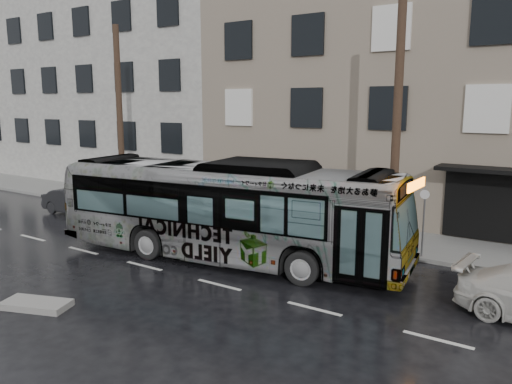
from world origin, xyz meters
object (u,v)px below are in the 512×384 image
(utility_pole_rear, at_px, (120,119))
(dark_sedan, at_px, (77,202))
(utility_pole_front, at_px, (397,125))
(bus, at_px, (227,210))
(sign_post, at_px, (423,223))

(utility_pole_rear, distance_m, dark_sedan, 4.62)
(utility_pole_front, height_order, bus, utility_pole_front)
(utility_pole_rear, relative_size, bus, 0.72)
(utility_pole_rear, relative_size, sign_post, 3.75)
(bus, bearing_deg, utility_pole_front, -59.85)
(utility_pole_rear, height_order, dark_sedan, utility_pole_rear)
(bus, bearing_deg, utility_pole_rear, 61.72)
(utility_pole_front, distance_m, sign_post, 3.48)
(sign_post, distance_m, bus, 6.80)
(bus, bearing_deg, dark_sedan, 74.10)
(utility_pole_front, distance_m, utility_pole_rear, 14.00)
(utility_pole_front, relative_size, utility_pole_rear, 1.00)
(bus, relative_size, dark_sedan, 3.25)
(utility_pole_front, height_order, utility_pole_rear, same)
(bus, distance_m, dark_sedan, 10.61)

